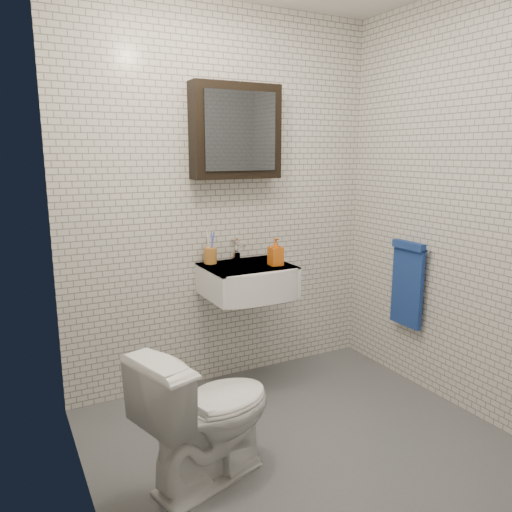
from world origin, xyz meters
name	(u,v)px	position (x,y,z in m)	size (l,w,h in m)	color
ground	(303,445)	(0.00, 0.00, 0.01)	(2.20, 2.00, 0.01)	#53575C
room_shell	(309,174)	(0.00, 0.00, 1.47)	(2.22, 2.02, 2.51)	silver
washbasin	(250,281)	(0.05, 0.73, 0.76)	(0.55, 0.50, 0.20)	white
faucet	(237,251)	(0.05, 0.93, 0.92)	(0.06, 0.20, 0.15)	silver
mirror_cabinet	(236,132)	(0.05, 0.93, 1.70)	(0.60, 0.15, 0.60)	black
towel_rail	(407,280)	(1.04, 0.35, 0.72)	(0.09, 0.30, 0.58)	silver
toothbrush_cup	(210,255)	(-0.14, 0.94, 0.91)	(0.10, 0.10, 0.23)	#AF6E2B
soap_bottle	(276,252)	(0.21, 0.69, 0.94)	(0.08, 0.08, 0.18)	#E45218
toilet	(208,412)	(-0.56, -0.01, 0.35)	(0.39, 0.69, 0.70)	white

